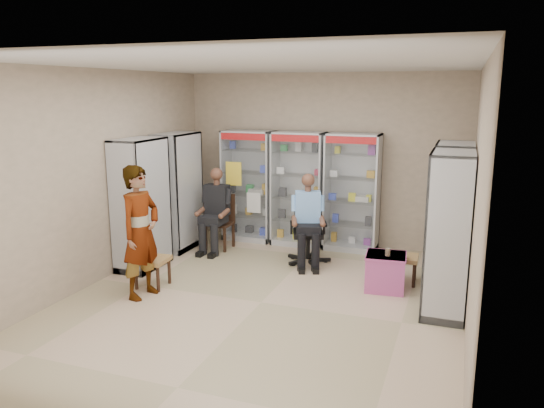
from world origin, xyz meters
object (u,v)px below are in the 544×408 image
(wooden_chair, at_px, (219,222))
(office_chair, at_px, (308,230))
(cabinet_right_near, at_px, (448,234))
(cabinet_back_left, at_px, (249,186))
(cabinet_left_near, at_px, (141,204))
(cabinet_back_right, at_px, (352,193))
(cabinet_right_far, at_px, (451,215))
(seated_shopkeeper, at_px, (307,222))
(standing_man, at_px, (141,232))
(cabinet_back_mid, at_px, (299,189))
(woven_stool_b, at_px, (153,272))
(woven_stool_a, at_px, (403,269))
(pink_trunk, at_px, (385,272))
(cabinet_left_far, at_px, (178,191))

(wooden_chair, height_order, office_chair, office_chair)
(office_chair, bearing_deg, cabinet_right_near, -50.95)
(cabinet_back_left, bearing_deg, office_chair, -33.80)
(cabinet_left_near, bearing_deg, office_chair, 114.94)
(cabinet_back_right, height_order, cabinet_right_far, same)
(seated_shopkeeper, xyz_separation_m, standing_man, (-1.67, -2.06, 0.21))
(cabinet_back_mid, relative_size, woven_stool_b, 4.77)
(seated_shopkeeper, xyz_separation_m, woven_stool_b, (-1.75, -1.72, -0.47))
(cabinet_back_left, distance_m, wooden_chair, 0.94)
(cabinet_right_far, distance_m, woven_stool_a, 1.02)
(wooden_chair, xyz_separation_m, standing_man, (-0.02, -2.32, 0.41))
(office_chair, height_order, woven_stool_a, office_chair)
(cabinet_right_far, distance_m, pink_trunk, 1.23)
(cabinet_right_near, bearing_deg, cabinet_left_far, 73.75)
(wooden_chair, height_order, woven_stool_a, wooden_chair)
(cabinet_right_near, relative_size, woven_stool_b, 4.77)
(cabinet_left_near, bearing_deg, seated_shopkeeper, 113.92)
(pink_trunk, relative_size, woven_stool_b, 1.25)
(cabinet_right_far, relative_size, woven_stool_a, 5.01)
(cabinet_right_far, bearing_deg, pink_trunk, 126.00)
(office_chair, height_order, seated_shopkeeper, seated_shopkeeper)
(cabinet_back_left, relative_size, standing_man, 1.13)
(cabinet_right_far, height_order, woven_stool_b, cabinet_right_far)
(pink_trunk, bearing_deg, office_chair, 150.28)
(cabinet_back_right, distance_m, seated_shopkeeper, 1.15)
(cabinet_left_far, height_order, wooden_chair, cabinet_left_far)
(office_chair, relative_size, standing_man, 0.60)
(cabinet_back_mid, bearing_deg, standing_man, -111.73)
(cabinet_left_near, xyz_separation_m, seated_shopkeeper, (2.34, 1.04, -0.32))
(cabinet_back_right, bearing_deg, cabinet_back_mid, 180.00)
(wooden_chair, relative_size, woven_stool_b, 2.24)
(cabinet_back_right, relative_size, woven_stool_b, 4.77)
(cabinet_back_left, relative_size, seated_shopkeeper, 1.48)
(cabinet_right_near, relative_size, cabinet_left_near, 1.00)
(cabinet_back_left, xyz_separation_m, seated_shopkeeper, (1.41, -0.99, -0.32))
(cabinet_right_far, height_order, office_chair, cabinet_right_far)
(cabinet_back_mid, xyz_separation_m, cabinet_right_far, (2.58, -1.13, 0.00))
(cabinet_left_near, bearing_deg, woven_stool_a, 99.99)
(wooden_chair, xyz_separation_m, woven_stool_b, (-0.09, -1.98, -0.26))
(cabinet_right_near, bearing_deg, standing_man, 102.23)
(cabinet_right_near, distance_m, office_chair, 2.53)
(cabinet_left_near, height_order, woven_stool_b, cabinet_left_near)
(cabinet_right_near, bearing_deg, pink_trunk, 56.29)
(woven_stool_a, bearing_deg, cabinet_back_left, 155.38)
(cabinet_back_right, xyz_separation_m, seated_shopkeeper, (-0.49, -0.99, -0.32))
(cabinet_back_left, distance_m, pink_trunk, 3.31)
(seated_shopkeeper, distance_m, pink_trunk, 1.57)
(office_chair, height_order, standing_man, standing_man)
(cabinet_right_far, xyz_separation_m, cabinet_left_near, (-4.46, -0.90, 0.00))
(seated_shopkeeper, height_order, pink_trunk, seated_shopkeeper)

